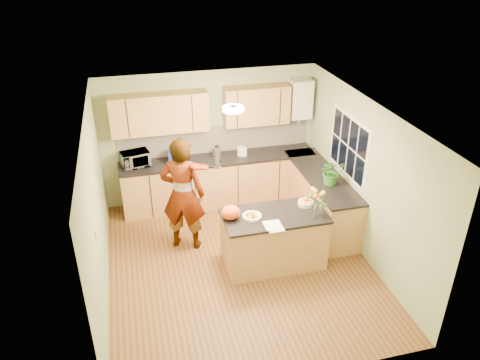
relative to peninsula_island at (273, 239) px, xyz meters
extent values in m
plane|color=brown|center=(-0.53, 0.11, -0.45)|extent=(4.50, 4.50, 0.00)
cube|color=white|center=(-0.53, 0.11, 2.05)|extent=(4.00, 4.50, 0.02)
cube|color=#899F71|center=(-0.53, 2.36, 0.80)|extent=(4.00, 0.02, 2.50)
cube|color=#899F71|center=(-0.53, -2.14, 0.80)|extent=(4.00, 0.02, 2.50)
cube|color=#899F71|center=(-2.53, 0.11, 0.80)|extent=(0.02, 4.50, 2.50)
cube|color=#899F71|center=(1.47, 0.11, 0.80)|extent=(0.02, 4.50, 2.50)
cube|color=#AF7B46|center=(-0.43, 2.06, 0.00)|extent=(3.60, 0.60, 0.90)
cube|color=black|center=(-0.43, 2.05, 0.47)|extent=(3.64, 0.62, 0.04)
cube|color=#AF7B46|center=(1.17, 0.96, 0.00)|extent=(0.60, 2.20, 0.90)
cube|color=black|center=(1.16, 0.96, 0.47)|extent=(0.62, 2.24, 0.04)
cube|color=white|center=(-0.43, 2.35, 0.75)|extent=(3.60, 0.02, 0.52)
cube|color=#AF7B46|center=(-1.43, 2.19, 1.40)|extent=(1.70, 0.34, 0.70)
cube|color=#AF7B46|center=(0.32, 2.19, 1.40)|extent=(1.20, 0.34, 0.70)
cube|color=silver|center=(1.17, 2.20, 1.45)|extent=(0.40, 0.30, 0.72)
cylinder|color=silver|center=(1.17, 2.20, 1.05)|extent=(0.06, 0.06, 0.20)
cube|color=silver|center=(1.47, 0.71, 1.10)|extent=(0.01, 1.30, 1.05)
cube|color=black|center=(1.46, 0.71, 1.10)|extent=(0.01, 1.18, 0.92)
cube|color=silver|center=(-2.51, -0.49, 0.85)|extent=(0.02, 0.09, 0.09)
cylinder|color=#FFEABF|center=(-0.53, 0.41, 2.01)|extent=(0.30, 0.30, 0.06)
cylinder|color=silver|center=(-0.53, 0.41, 2.04)|extent=(0.10, 0.10, 0.02)
cube|color=#AF7B46|center=(0.00, 0.00, -0.02)|extent=(1.52, 0.76, 0.86)
cube|color=black|center=(0.00, 0.00, 0.43)|extent=(1.56, 0.80, 0.04)
cylinder|color=#F5E5C4|center=(-0.35, 0.00, 0.47)|extent=(0.28, 0.28, 0.04)
cylinder|color=#F5E5C4|center=(0.55, 0.15, 0.48)|extent=(0.24, 0.24, 0.07)
cylinder|color=silver|center=(0.60, -0.18, 0.56)|extent=(0.12, 0.12, 0.23)
ellipsoid|color=#FF5015|center=(-0.66, 0.05, 0.55)|extent=(0.34, 0.31, 0.21)
cube|color=white|center=(-0.10, -0.30, 0.45)|extent=(0.23, 0.31, 0.01)
imported|color=#D99D85|center=(-1.26, 0.81, 0.52)|extent=(0.82, 0.69, 1.93)
imported|color=silver|center=(-1.93, 2.09, 0.63)|extent=(0.55, 0.43, 0.27)
cube|color=navy|center=(-1.18, 2.03, 0.62)|extent=(0.34, 0.27, 0.26)
cylinder|color=silver|center=(-0.46, 2.03, 0.61)|extent=(0.17, 0.17, 0.23)
sphere|color=black|center=(-0.46, 2.03, 0.77)|extent=(0.08, 0.08, 0.08)
cylinder|color=#F5E5C4|center=(-0.01, 2.07, 0.58)|extent=(0.13, 0.13, 0.18)
cylinder|color=silver|center=(0.06, 2.04, 0.57)|extent=(0.10, 0.10, 0.16)
imported|color=#327828|center=(1.17, 0.61, 0.71)|extent=(0.45, 0.41, 0.45)
camera|label=1|loc=(-1.94, -5.63, 4.19)|focal=35.00mm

